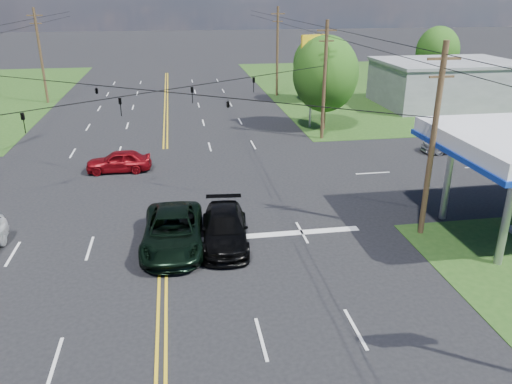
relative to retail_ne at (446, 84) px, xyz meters
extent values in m
plane|color=black|center=(-30.00, -20.00, -2.20)|extent=(280.00, 280.00, 0.00)
cube|color=#204415|center=(5.00, 12.00, -2.20)|extent=(46.00, 48.00, 0.03)
cube|color=silver|center=(-25.00, -28.00, -2.20)|extent=(10.00, 0.50, 0.02)
cube|color=slate|center=(0.00, 0.00, 0.00)|extent=(14.00, 10.00, 4.40)
cylinder|color=#A5A5AA|center=(-15.00, -32.50, 0.12)|extent=(0.36, 0.36, 4.65)
cylinder|color=#A5A5AA|center=(-15.00, -27.50, 0.12)|extent=(0.36, 0.36, 4.65)
cylinder|color=#402A1B|center=(-17.00, -29.00, 2.55)|extent=(0.28, 0.28, 9.50)
cube|color=#402A1B|center=(-17.00, -29.00, 6.50)|extent=(1.60, 0.12, 0.12)
cube|color=#402A1B|center=(-17.00, -29.00, 5.70)|extent=(1.20, 0.10, 0.10)
cylinder|color=#402A1B|center=(-17.00, -11.00, 2.55)|extent=(0.28, 0.28, 9.50)
cube|color=#402A1B|center=(-17.00, -11.00, 6.50)|extent=(1.60, 0.12, 0.12)
cube|color=#402A1B|center=(-17.00, -11.00, 5.70)|extent=(1.20, 0.10, 0.10)
cylinder|color=#402A1B|center=(-43.00, 8.00, 2.80)|extent=(0.28, 0.28, 10.00)
cube|color=#402A1B|center=(-43.00, 8.00, 7.00)|extent=(1.60, 0.12, 0.12)
cube|color=#402A1B|center=(-43.00, 8.00, 6.20)|extent=(1.20, 0.10, 0.10)
cylinder|color=#402A1B|center=(-17.00, 8.00, 2.80)|extent=(0.28, 0.28, 10.00)
cube|color=#402A1B|center=(-17.00, 8.00, 7.00)|extent=(1.60, 0.12, 0.12)
cube|color=#402A1B|center=(-17.00, 8.00, 6.20)|extent=(1.20, 0.10, 0.10)
imported|color=black|center=(-36.50, -24.50, 3.22)|extent=(0.17, 0.21, 1.05)
imported|color=black|center=(-32.08, -21.44, 3.22)|extent=(0.17, 0.21, 1.05)
imported|color=black|center=(-27.92, -18.56, 3.22)|extent=(0.17, 0.21, 1.05)
imported|color=black|center=(-23.50, -15.50, 3.22)|extent=(0.17, 0.21, 1.05)
imported|color=black|center=(-33.90, -17.30, 3.50)|extent=(1.24, 0.26, 0.50)
imported|color=black|center=(-26.10, -22.70, 3.50)|extent=(1.24, 0.26, 0.50)
cylinder|color=black|center=(-17.00, -22.00, 6.70)|extent=(0.04, 100.00, 0.04)
cylinder|color=black|center=(-17.00, -22.00, 6.10)|extent=(0.04, 100.00, 0.04)
cylinder|color=#402A1B|center=(-16.00, -8.00, -0.55)|extent=(0.36, 0.36, 3.30)
ellipsoid|color=#1C5115|center=(-16.00, -8.00, 2.67)|extent=(5.70, 5.70, 6.60)
cylinder|color=#402A1B|center=(-13.50, 4.00, -0.77)|extent=(0.36, 0.36, 2.86)
ellipsoid|color=#1C5115|center=(-13.50, 4.00, 2.03)|extent=(4.94, 4.94, 5.72)
cylinder|color=#402A1B|center=(4.00, 10.00, -0.66)|extent=(0.36, 0.36, 3.08)
ellipsoid|color=#1C5115|center=(4.00, 10.00, 2.35)|extent=(5.32, 5.32, 6.16)
imported|color=black|center=(-29.50, -28.50, -1.35)|extent=(3.11, 6.24, 1.70)
imported|color=black|center=(-27.00, -28.50, -1.41)|extent=(2.64, 5.58, 1.57)
imported|color=maroon|center=(-33.07, -16.80, -1.46)|extent=(4.37, 1.82, 1.48)
imported|color=silver|center=(-8.08, -16.24, -1.49)|extent=(4.92, 2.03, 1.42)
cylinder|color=#A5A5AA|center=(-17.00, -7.15, 1.87)|extent=(0.20, 0.20, 8.14)
cube|color=yellow|center=(-17.00, -7.15, 5.34)|extent=(2.23, 0.82, 1.12)
camera|label=1|loc=(-29.02, -50.27, 9.27)|focal=35.00mm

